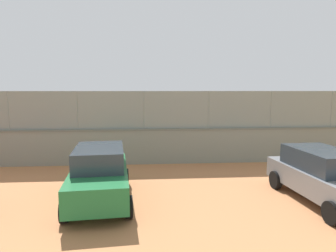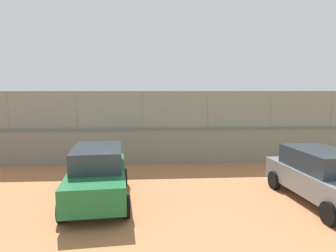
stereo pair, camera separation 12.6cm
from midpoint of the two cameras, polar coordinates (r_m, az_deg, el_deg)
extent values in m
plane|color=#B27247|center=(27.22, -1.99, -0.49)|extent=(260.00, 260.00, 0.00)
cube|color=gray|center=(14.43, 1.70, -3.86)|extent=(33.86, 0.60, 1.57)
cube|color=slate|center=(14.30, 1.71, -0.60)|extent=(33.86, 0.66, 0.08)
cube|color=gray|center=(14.21, 1.72, 3.03)|extent=(33.18, 0.32, 1.74)
cylinder|color=gray|center=(16.74, 28.38, 2.79)|extent=(0.07, 0.07, 1.74)
cylinder|color=gray|center=(15.34, 18.81, 2.95)|extent=(0.07, 0.07, 1.74)
cylinder|color=gray|center=(14.44, 7.69, 3.03)|extent=(0.07, 0.07, 1.74)
cylinder|color=gray|center=(14.14, -4.38, 2.99)|extent=(0.07, 0.07, 1.74)
cylinder|color=gray|center=(14.48, -16.42, 2.82)|extent=(0.07, 0.07, 1.74)
cylinder|color=gray|center=(15.41, -27.45, 2.56)|extent=(0.07, 0.07, 1.74)
cylinder|color=black|center=(28.27, -10.31, 0.51)|extent=(0.21, 0.21, 0.81)
cylinder|color=black|center=(28.12, -10.59, 0.47)|extent=(0.21, 0.21, 0.81)
cylinder|color=#3372B2|center=(28.12, -10.48, 1.92)|extent=(0.47, 0.47, 0.60)
cylinder|color=brown|center=(28.38, -10.14, 2.22)|extent=(0.52, 0.41, 0.17)
cylinder|color=brown|center=(28.09, -11.36, 2.15)|extent=(0.52, 0.41, 0.17)
sphere|color=brown|center=(28.09, -10.50, 2.77)|extent=(0.23, 0.23, 0.23)
cylinder|color=black|center=(28.09, -10.50, 2.97)|extent=(0.34, 0.34, 0.05)
cylinder|color=black|center=(28.22, -11.63, 2.16)|extent=(0.27, 0.20, 0.04)
ellipsoid|color=#333338|center=(28.37, -11.95, 2.18)|extent=(0.26, 0.20, 0.24)
cylinder|color=black|center=(17.85, 3.30, -3.04)|extent=(0.19, 0.19, 0.81)
cylinder|color=black|center=(17.68, 3.57, -3.15)|extent=(0.19, 0.19, 0.81)
cylinder|color=#429951|center=(17.66, 3.45, -0.85)|extent=(0.43, 0.43, 0.60)
cylinder|color=#936B4C|center=(17.90, 2.90, -0.36)|extent=(0.57, 0.26, 0.17)
cylinder|color=#936B4C|center=(17.24, 2.98, -0.63)|extent=(0.57, 0.26, 0.17)
sphere|color=#936B4C|center=(17.61, 3.46, 0.48)|extent=(0.23, 0.23, 0.23)
cylinder|color=black|center=(17.60, 3.46, 0.80)|extent=(0.30, 0.30, 0.05)
cylinder|color=black|center=(17.17, 2.43, -0.66)|extent=(0.30, 0.13, 0.04)
ellipsoid|color=#333338|center=(17.08, 1.76, -0.69)|extent=(0.29, 0.12, 0.24)
cylinder|color=#B2B2B2|center=(19.38, 10.70, -2.39)|extent=(0.21, 0.21, 0.80)
cylinder|color=#B2B2B2|center=(19.57, 10.87, -2.30)|extent=(0.21, 0.21, 0.80)
cylinder|color=#D14C42|center=(19.38, 10.83, -0.32)|extent=(0.47, 0.47, 0.59)
cylinder|color=#936B4C|center=(19.06, 10.71, -0.08)|extent=(0.53, 0.37, 0.17)
cylinder|color=#936B4C|center=(19.57, 11.94, 0.07)|extent=(0.53, 0.37, 0.17)
sphere|color=#936B4C|center=(19.33, 10.86, 0.87)|extent=(0.22, 0.22, 0.22)
cylinder|color=black|center=(19.32, 10.86, 1.16)|extent=(0.32, 0.32, 0.05)
cylinder|color=black|center=(19.52, 12.44, 0.04)|extent=(0.28, 0.19, 0.04)
ellipsoid|color=#333338|center=(19.46, 13.07, 0.00)|extent=(0.27, 0.18, 0.24)
sphere|color=#3399D8|center=(26.48, -12.08, -0.73)|extent=(0.10, 0.10, 0.10)
sphere|color=orange|center=(16.21, 15.98, -5.44)|extent=(0.19, 0.19, 0.19)
cube|color=gray|center=(17.46, -22.04, -3.61)|extent=(1.60, 0.39, 0.06)
cube|color=gray|center=(17.27, -22.24, -2.99)|extent=(1.60, 0.05, 0.40)
cube|color=#333338|center=(17.31, -19.99, -4.36)|extent=(0.06, 0.38, 0.45)
cube|color=#333338|center=(17.71, -23.99, -4.30)|extent=(0.06, 0.38, 0.45)
cube|color=#1E6B38|center=(9.85, -12.63, -9.73)|extent=(2.08, 4.33, 0.74)
cube|color=#28333D|center=(9.89, -12.66, -5.62)|extent=(1.70, 2.48, 0.62)
cylinder|color=black|center=(8.61, -7.37, -14.70)|extent=(0.26, 0.64, 0.62)
cylinder|color=black|center=(8.73, -18.81, -14.71)|extent=(0.26, 0.64, 0.62)
cylinder|color=black|center=(11.30, -7.85, -9.42)|extent=(0.26, 0.64, 0.62)
cylinder|color=black|center=(11.40, -16.42, -9.50)|extent=(0.26, 0.64, 0.62)
cube|color=slate|center=(10.64, 27.33, -9.26)|extent=(2.01, 4.43, 0.68)
cube|color=#28333D|center=(10.65, 26.85, -5.61)|extent=(1.66, 2.52, 0.62)
cylinder|color=black|center=(9.14, 28.24, -14.17)|extent=(0.25, 0.63, 0.62)
cylinder|color=black|center=(12.35, 26.50, -8.69)|extent=(0.25, 0.63, 0.62)
cylinder|color=black|center=(11.50, 19.49, -9.48)|extent=(0.25, 0.63, 0.62)
camera|label=1|loc=(0.06, -89.81, 0.02)|focal=32.72mm
camera|label=2|loc=(0.06, 90.19, -0.02)|focal=32.72mm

